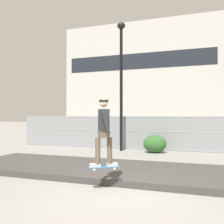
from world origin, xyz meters
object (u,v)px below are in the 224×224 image
skater (104,128)px  street_lamp (121,71)px  skateboard (104,167)px  parked_car_near (131,131)px  shrub_left (155,144)px

skater → street_lamp: street_lamp is taller
skateboard → parked_car_near: (-2.38, 11.30, 0.26)m
skateboard → shrub_left: shrub_left is taller
skater → street_lamp: bearing=104.0°
skater → parked_car_near: skater is taller
street_lamp → parked_car_near: (-0.59, 4.09, -3.47)m
street_lamp → shrub_left: bearing=-5.8°
skateboard → shrub_left: size_ratio=0.67×
skater → street_lamp: (-1.80, 7.21, 2.74)m
skateboard → skater: size_ratio=0.45×
skater → shrub_left: bearing=89.6°
skater → shrub_left: (0.04, 7.02, -1.12)m
skateboard → parked_car_near: bearing=101.9°
shrub_left → skateboard: bearing=-90.4°
street_lamp → shrub_left: street_lamp is taller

